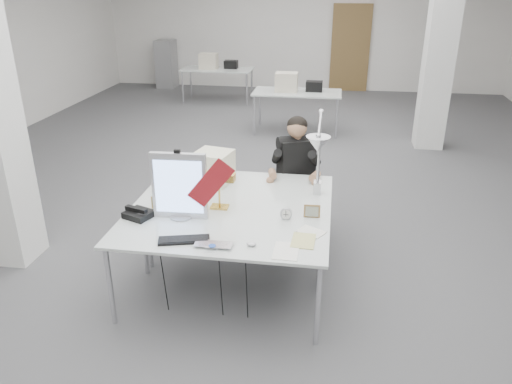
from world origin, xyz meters
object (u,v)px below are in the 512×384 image
Objects in this scene: laptop at (212,248)px; beige_monitor at (214,167)px; bankers_lamp at (219,191)px; architect_lamp at (318,156)px; desk_main at (220,230)px; office_chair at (295,184)px; seated_person at (296,157)px; desk_phone at (139,214)px; monitor at (179,186)px.

beige_monitor is at bearing 102.13° from laptop.
architect_lamp reaches higher than bankers_lamp.
beige_monitor is 0.37× the size of architect_lamp.
bankers_lamp reaches higher than desk_main.
office_chair is 1.22× the size of architect_lamp.
architect_lamp is (0.26, -0.87, 0.32)m from seated_person.
laptop is 1.37m from beige_monitor.
architect_lamp reaches higher than desk_phone.
beige_monitor is at bearing 177.89° from architect_lamp.
desk_phone is (-1.25, -1.44, 0.22)m from office_chair.
monitor reaches higher than desk_phone.
seated_person is 0.96m from architect_lamp.
architect_lamp reaches higher than monitor.
bankers_lamp is 0.62m from beige_monitor.
architect_lamp reaches higher than beige_monitor.
desk_main is 1.10m from architect_lamp.
monitor is at bearing -140.80° from architect_lamp.
desk_main is 1.64m from office_chair.
laptop reaches higher than desk_main.
desk_phone is (-1.25, -1.39, -0.12)m from seated_person.
desk_phone is 0.65× the size of beige_monitor.
beige_monitor is (-0.29, 1.00, 0.18)m from desk_main.
bankers_lamp is at bearing 97.84° from laptop.
desk_main is 0.46m from bankers_lamp.
desk_main is 0.76m from desk_phone.
architect_lamp reaches higher than seated_person.
bankers_lamp reaches higher than laptop.
office_chair is at bearing 47.22° from beige_monitor.
seated_person is 1.87m from desk_phone.
bankers_lamp is (-0.60, -1.14, 0.35)m from office_chair.
seated_person is 2.81× the size of beige_monitor.
desk_phone is at bearing -143.67° from architect_lamp.
monitor is at bearing -137.22° from bankers_lamp.
desk_main is 1.59m from seated_person.
bankers_lamp is 0.34× the size of architect_lamp.
desk_main is 0.33m from laptop.
desk_phone is (-0.65, -0.30, -0.13)m from bankers_lamp.
laptop is 0.88m from desk_phone.
architect_lamp is (0.76, 0.63, 0.48)m from desk_main.
desk_phone is at bearing -152.25° from bankers_lamp.
laptop is (-0.49, -1.88, 0.20)m from office_chair.
beige_monitor reaches higher than laptop.
laptop is 0.32× the size of architect_lamp.
seated_person is at bearing 71.44° from desk_main.
seated_person is 1.64× the size of monitor.
monitor is (-0.89, -1.33, 0.15)m from seated_person.
monitor is at bearing 127.73° from laptop.
desk_phone is 0.24× the size of architect_lamp.
desk_main is 1.06m from beige_monitor.
desk_main is 5.63× the size of bankers_lamp.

